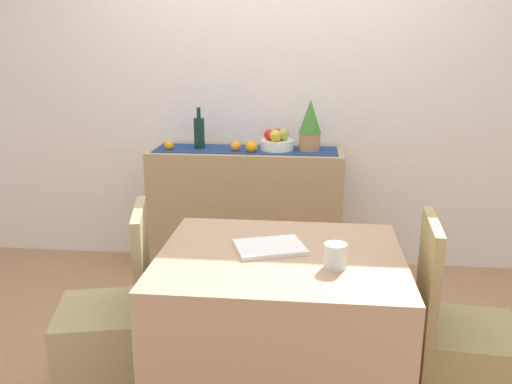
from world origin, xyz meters
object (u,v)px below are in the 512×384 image
(fruit_bowl, at_px, (277,145))
(wine_bottle, at_px, (199,133))
(open_book, at_px, (270,247))
(chair_near_window, at_px, (110,344))
(chair_by_corner, at_px, (461,366))
(coffee_cup, at_px, (335,256))
(potted_plant, at_px, (310,125))
(sideboard_console, at_px, (246,212))
(dining_table, at_px, (280,334))

(fruit_bowl, distance_m, wine_bottle, 0.53)
(open_book, height_order, chair_near_window, chair_near_window)
(fruit_bowl, relative_size, open_book, 0.79)
(wine_bottle, bearing_deg, chair_by_corner, -46.20)
(open_book, distance_m, chair_near_window, 0.87)
(wine_bottle, relative_size, open_book, 1.01)
(coffee_cup, bearing_deg, potted_plant, 94.25)
(coffee_cup, xyz_separation_m, chair_near_window, (-0.98, 0.12, -0.52))
(wine_bottle, bearing_deg, sideboard_console, 0.00)
(sideboard_console, height_order, potted_plant, potted_plant)
(potted_plant, relative_size, chair_by_corner, 0.38)
(potted_plant, height_order, chair_by_corner, potted_plant)
(dining_table, xyz_separation_m, open_book, (-0.05, 0.04, 0.38))
(open_book, bearing_deg, chair_by_corner, -22.12)
(sideboard_console, distance_m, chair_near_window, 1.54)
(coffee_cup, bearing_deg, chair_by_corner, 12.41)
(chair_by_corner, bearing_deg, open_book, 176.96)
(wine_bottle, relative_size, chair_by_corner, 0.31)
(fruit_bowl, distance_m, potted_plant, 0.26)
(sideboard_console, distance_m, fruit_bowl, 0.52)
(dining_table, bearing_deg, wine_bottle, 113.65)
(sideboard_console, relative_size, dining_table, 1.29)
(coffee_cup, bearing_deg, open_book, 148.29)
(wine_bottle, height_order, chair_by_corner, wine_bottle)
(wine_bottle, height_order, open_book, wine_bottle)
(potted_plant, relative_size, chair_near_window, 0.38)
(open_book, bearing_deg, potted_plant, 65.03)
(wine_bottle, distance_m, open_book, 1.57)
(potted_plant, bearing_deg, chair_near_window, -120.51)
(wine_bottle, bearing_deg, dining_table, -66.35)
(dining_table, xyz_separation_m, chair_near_window, (-0.77, 0.00, -0.10))
(coffee_cup, bearing_deg, dining_table, 151.14)
(dining_table, bearing_deg, fruit_bowl, 94.54)
(sideboard_console, bearing_deg, potted_plant, -0.00)
(dining_table, bearing_deg, coffee_cup, -28.86)
(coffee_cup, height_order, chair_by_corner, chair_by_corner)
(sideboard_console, bearing_deg, dining_table, -77.51)
(potted_plant, distance_m, chair_near_window, 1.88)
(sideboard_console, height_order, dining_table, sideboard_console)
(potted_plant, height_order, dining_table, potted_plant)
(sideboard_console, bearing_deg, chair_by_corner, -53.41)
(dining_table, bearing_deg, chair_near_window, 179.71)
(wine_bottle, xyz_separation_m, coffee_cup, (0.86, -1.59, -0.20))
(wine_bottle, relative_size, potted_plant, 0.82)
(open_book, xyz_separation_m, chair_near_window, (-0.72, -0.04, -0.48))
(sideboard_console, xyz_separation_m, chair_by_corner, (1.09, -1.47, -0.17))
(potted_plant, bearing_deg, open_book, -95.90)
(sideboard_console, bearing_deg, fruit_bowl, 0.00)
(fruit_bowl, height_order, chair_by_corner, fruit_bowl)
(fruit_bowl, distance_m, chair_near_window, 1.73)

